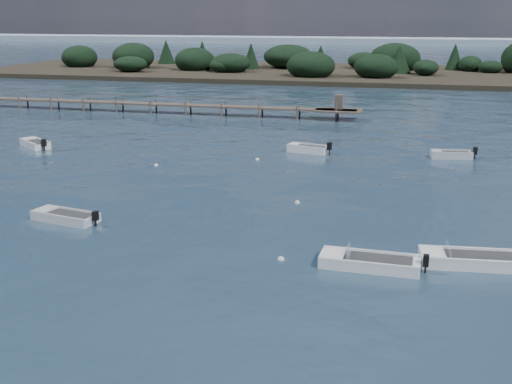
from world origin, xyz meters
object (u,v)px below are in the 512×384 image
(dinghy_mid_white_a, at_px, (369,264))
(jetty, at_px, (119,103))
(dinghy_mid_grey, at_px, (65,218))
(tender_far_grey_b, at_px, (452,156))
(tender_far_white, at_px, (308,150))
(dinghy_mid_white_b, at_px, (470,262))
(tender_far_grey, at_px, (35,145))

(dinghy_mid_white_a, distance_m, jetty, 52.67)
(dinghy_mid_grey, distance_m, tender_far_grey_b, 30.61)
(dinghy_mid_grey, relative_size, tender_far_white, 1.11)
(dinghy_mid_white_a, bearing_deg, jetty, 127.88)
(dinghy_mid_white_a, relative_size, dinghy_mid_white_b, 0.97)
(jetty, bearing_deg, tender_far_white, -34.64)
(dinghy_mid_grey, bearing_deg, dinghy_mid_white_a, -9.13)
(tender_far_white, height_order, dinghy_mid_white_b, tender_far_white)
(tender_far_white, distance_m, jetty, 30.91)
(tender_far_grey_b, distance_m, dinghy_mid_white_a, 25.01)
(dinghy_mid_grey, bearing_deg, jetty, 111.71)
(tender_far_white, bearing_deg, jetty, 145.36)
(dinghy_mid_grey, height_order, jetty, jetty)
(tender_far_grey_b, xyz_separation_m, jetty, (-36.88, 16.98, 0.81))
(dinghy_mid_white_a, relative_size, jetty, 0.07)
(dinghy_mid_white_a, bearing_deg, dinghy_mid_grey, 170.87)
(tender_far_grey, xyz_separation_m, dinghy_mid_white_b, (34.48, -19.00, -0.02))
(tender_far_grey, height_order, jetty, jetty)
(tender_far_grey, distance_m, dinghy_mid_white_b, 39.37)
(dinghy_mid_grey, height_order, tender_far_grey, tender_far_grey)
(tender_far_grey_b, distance_m, tender_far_grey, 34.82)
(tender_far_grey_b, bearing_deg, jetty, 155.28)
(dinghy_mid_grey, bearing_deg, tender_far_grey, 126.70)
(dinghy_mid_white_b, bearing_deg, jetty, 132.46)
(dinghy_mid_grey, relative_size, tender_far_grey_b, 1.17)
(jetty, bearing_deg, dinghy_mid_white_a, -52.12)
(tender_far_grey_b, relative_size, dinghy_mid_white_a, 0.74)
(tender_far_grey_b, xyz_separation_m, tender_far_grey, (-34.57, -4.22, 0.01))
(dinghy_mid_grey, distance_m, dinghy_mid_white_b, 21.36)
(tender_far_grey_b, height_order, dinghy_mid_white_b, dinghy_mid_white_b)
(jetty, bearing_deg, dinghy_mid_white_b, -47.54)
(tender_far_white, relative_size, dinghy_mid_white_b, 0.76)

